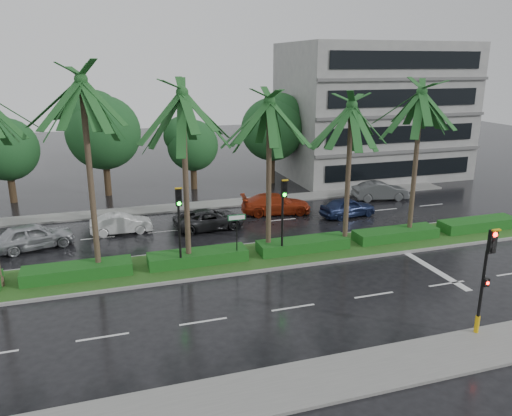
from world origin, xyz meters
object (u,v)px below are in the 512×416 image
object	(u,v)px
car_white	(121,224)
car_grey	(380,191)
signal_median_left	(179,216)
street_sign	(237,226)
car_silver	(33,236)
car_blue	(348,207)
signal_near	(485,277)
car_red	(276,204)
car_darkgrey	(209,219)

from	to	relation	value
car_white	car_grey	distance (m)	19.76
signal_median_left	street_sign	bearing A→B (deg)	3.47
car_silver	car_blue	xyz separation A→B (m)	(20.12, 0.08, -0.09)
signal_median_left	car_grey	size ratio (longest dim) A/B	1.02
signal_near	car_red	world-z (taller)	signal_near
car_blue	signal_median_left	bearing A→B (deg)	107.94
car_white	car_blue	bearing A→B (deg)	-94.64
car_grey	signal_near	bearing A→B (deg)	167.56
car_silver	car_darkgrey	size ratio (longest dim) A/B	0.98
car_white	car_darkgrey	world-z (taller)	car_darkgrey
car_silver	car_white	world-z (taller)	car_silver
street_sign	car_silver	world-z (taller)	street_sign
signal_median_left	street_sign	distance (m)	3.13
signal_near	car_red	distance (m)	18.11
car_grey	car_darkgrey	bearing A→B (deg)	109.54
signal_near	car_white	bearing A→B (deg)	126.54
car_white	car_grey	bearing A→B (deg)	-84.39
street_sign	car_white	bearing A→B (deg)	128.16
car_blue	car_silver	bearing A→B (deg)	82.53
car_blue	car_grey	bearing A→B (deg)	-62.47
car_blue	car_white	bearing A→B (deg)	77.87
signal_near	car_grey	bearing A→B (deg)	69.39
car_white	signal_near	bearing A→B (deg)	-143.68
signal_median_left	car_grey	distance (m)	19.59
car_white	car_red	world-z (taller)	car_red
car_darkgrey	car_silver	bearing A→B (deg)	87.92
signal_near	car_blue	bearing A→B (deg)	80.56
car_red	signal_median_left	bearing A→B (deg)	144.12
signal_median_left	car_silver	size ratio (longest dim) A/B	0.98
street_sign	signal_median_left	bearing A→B (deg)	-176.53
car_darkgrey	car_blue	bearing A→B (deg)	-96.20
car_darkgrey	car_blue	world-z (taller)	car_blue
car_blue	car_grey	world-z (taller)	car_grey
street_sign	car_red	size ratio (longest dim) A/B	0.53
signal_near	car_grey	world-z (taller)	signal_near
street_sign	car_blue	world-z (taller)	street_sign
car_white	car_darkgrey	distance (m)	5.51
signal_median_left	car_white	size ratio (longest dim) A/B	1.16
car_darkgrey	car_blue	size ratio (longest dim) A/B	1.16
car_blue	car_red	bearing A→B (deg)	56.47
street_sign	car_red	world-z (taller)	street_sign
car_darkgrey	car_grey	world-z (taller)	car_grey
car_darkgrey	car_grey	xyz separation A→B (m)	(14.21, 2.86, 0.07)
street_sign	car_blue	size ratio (longest dim) A/B	0.66
car_red	car_grey	world-z (taller)	car_red
signal_median_left	car_white	world-z (taller)	signal_median_left
signal_median_left	car_darkgrey	world-z (taller)	signal_median_left
car_white	car_blue	distance (m)	15.20
signal_near	car_white	xyz separation A→B (m)	(-12.54, 16.92, -1.88)
car_silver	car_grey	distance (m)	24.83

